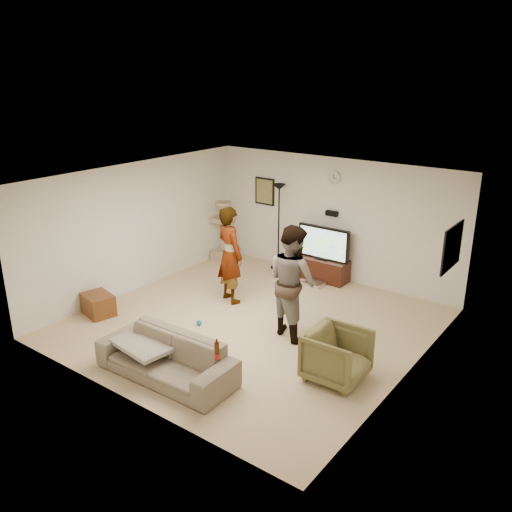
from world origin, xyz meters
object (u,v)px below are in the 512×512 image
Objects in this scene: floor_lamp at (279,227)px; armchair at (337,356)px; person_right at (292,281)px; sofa at (166,358)px; person_left at (230,255)px; side_table at (98,304)px; tv_stand at (322,269)px; beer_bottle at (217,351)px; cat_tree at (222,230)px; tv at (324,243)px.

floor_lamp is 2.30× the size of armchair.
person_right is 2.35m from sofa.
side_table is at bearing 71.92° from person_left.
person_left is at bearing -113.31° from tv_stand.
floor_lamp reaches higher than sofa.
person_left is 3.18m from armchair.
sofa is at bearing 92.07° from person_right.
person_right is 2.18m from beer_bottle.
cat_tree reaches higher than armchair.
person_right reaches higher than tv.
tv is 4.57× the size of beer_bottle.
tv_stand is at bearing 0.00° from tv.
side_table is (-2.44, 0.71, -0.11)m from sofa.
sofa is at bearing 124.14° from armchair.
cat_tree is 5.39m from armchair.
sofa is (0.10, -4.56, -0.49)m from tv.
person_left reaches higher than side_table.
tv_stand is 0.52× the size of sofa.
side_table is (-2.35, -3.84, -0.60)m from tv.
tv reaches higher than tv_stand.
tv_stand is at bearing -92.75° from person_left.
person_right reaches higher than tv_stand.
person_left is at bearing 51.36° from side_table.
armchair is (2.90, -1.20, -0.54)m from person_left.
beer_bottle is (0.95, 0.00, 0.43)m from sofa.
person_left is at bearing 66.26° from armchair.
person_right is at bearing 57.23° from armchair.
floor_lamp is 3.27× the size of side_table.
beer_bottle reaches higher than side_table.
floor_lamp is 4.10m from side_table.
person_left is at bearing -46.47° from cat_tree.
tv is at bearing 180.00° from tv_stand.
person_right is (0.80, -2.40, 0.14)m from tv.
beer_bottle is 0.44× the size of side_table.
floor_lamp is 7.45× the size of beer_bottle.
cat_tree is 5.47× the size of beer_bottle.
floor_lamp is 1.98m from person_left.
sofa is at bearing -75.21° from floor_lamp.
cat_tree is at bearing -25.92° from person_left.
person_left reaches higher than cat_tree.
beer_bottle is at bearing -11.87° from side_table.
armchair reaches higher than tv_stand.
person_left is 2.50m from side_table.
armchair is (4.53, -2.92, -0.32)m from cat_tree.
person_left is (-0.85, -1.97, 0.68)m from tv_stand.
armchair is (1.95, 1.38, 0.07)m from sofa.
cat_tree reaches higher than tv_stand.
armchair is (3.15, -3.16, -0.56)m from floor_lamp.
cat_tree is at bearing -174.13° from tv_stand.
tv is 3.80m from armchair.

